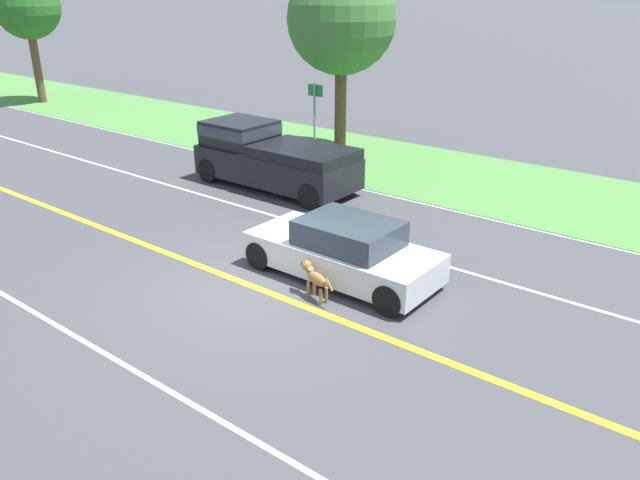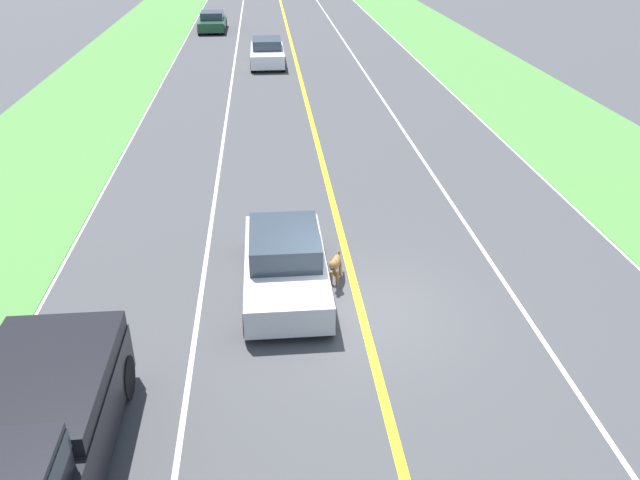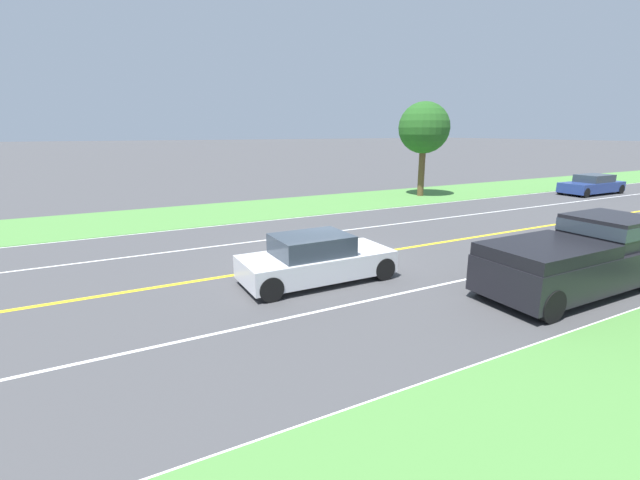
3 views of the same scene
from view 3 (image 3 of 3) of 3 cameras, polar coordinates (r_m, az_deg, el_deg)
The scene contains 12 objects.
ground_plane at distance 14.05m, azimuth 0.51°, elevation -2.81°, with size 400.00×400.00×0.00m, color #424244.
centre_divider_line at distance 14.05m, azimuth 0.51°, elevation -2.80°, with size 0.18×160.00×0.01m, color yellow.
lane_edge_line_right at distance 9.01m, azimuth 22.97°, elevation -14.24°, with size 0.14×160.00×0.01m, color white.
lane_edge_line_left at distance 20.29m, azimuth -8.96°, elevation 2.39°, with size 0.14×160.00×0.01m, color white.
lane_dash_same_dir at distance 11.27m, azimuth 9.10°, elevation -7.40°, with size 0.10×160.00×0.01m, color white.
lane_dash_oncoming at distance 17.09m, azimuth -5.09°, elevation 0.27°, with size 0.10×160.00×0.01m, color white.
grass_verge_left at distance 23.09m, azimuth -11.42°, elevation 3.75°, with size 6.00×160.00×0.03m, color #4C843D.
ego_car at distance 12.03m, azimuth -0.59°, elevation -2.62°, with size 1.85×4.30×1.36m.
dog at distance 13.02m, azimuth -3.35°, elevation -2.06°, with size 0.42×1.08×0.76m.
pickup_truck at distance 13.08m, azimuth 31.18°, elevation -1.83°, with size 2.09×5.31×1.92m.
oncoming_car at distance 34.37m, azimuth 32.51°, elevation 6.21°, with size 1.89×4.74×1.30m.
roadside_tree_left_near at distance 28.66m, azimuth 13.69°, elevation 14.26°, with size 3.22×3.22×5.95m.
Camera 3 is at (11.80, -6.41, 4.14)m, focal length 24.00 mm.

